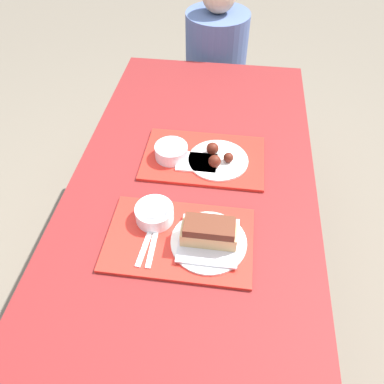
% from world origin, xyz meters
% --- Properties ---
extents(ground_plane, '(12.00, 12.00, 0.00)m').
position_xyz_m(ground_plane, '(0.00, 0.00, 0.00)').
color(ground_plane, '#706656').
extents(picnic_table, '(0.87, 1.87, 0.77)m').
position_xyz_m(picnic_table, '(0.00, 0.00, 0.68)').
color(picnic_table, maroon).
rests_on(picnic_table, ground_plane).
extents(picnic_bench_far, '(0.83, 0.28, 0.45)m').
position_xyz_m(picnic_bench_far, '(0.00, 1.15, 0.38)').
color(picnic_bench_far, maroon).
rests_on(picnic_bench_far, ground_plane).
extents(tray_near, '(0.45, 0.29, 0.01)m').
position_xyz_m(tray_near, '(-0.01, -0.19, 0.78)').
color(tray_near, red).
rests_on(tray_near, picnic_table).
extents(tray_far, '(0.45, 0.29, 0.01)m').
position_xyz_m(tray_far, '(0.03, 0.20, 0.78)').
color(tray_far, red).
rests_on(tray_far, picnic_table).
extents(bowl_coleslaw_near, '(0.12, 0.12, 0.05)m').
position_xyz_m(bowl_coleslaw_near, '(-0.10, -0.12, 0.81)').
color(bowl_coleslaw_near, silver).
rests_on(bowl_coleslaw_near, tray_near).
extents(brisket_sandwich_plate, '(0.23, 0.23, 0.09)m').
position_xyz_m(brisket_sandwich_plate, '(0.08, -0.19, 0.82)').
color(brisket_sandwich_plate, white).
rests_on(brisket_sandwich_plate, tray_near).
extents(plastic_fork_near, '(0.03, 0.17, 0.00)m').
position_xyz_m(plastic_fork_near, '(-0.10, -0.22, 0.79)').
color(plastic_fork_near, white).
rests_on(plastic_fork_near, tray_near).
extents(plastic_knife_near, '(0.02, 0.17, 0.00)m').
position_xyz_m(plastic_knife_near, '(-0.08, -0.22, 0.79)').
color(plastic_knife_near, white).
rests_on(plastic_knife_near, tray_near).
extents(bowl_coleslaw_far, '(0.12, 0.12, 0.05)m').
position_xyz_m(bowl_coleslaw_far, '(-0.09, 0.18, 0.81)').
color(bowl_coleslaw_far, silver).
rests_on(bowl_coleslaw_far, tray_far).
extents(wings_plate_far, '(0.22, 0.22, 0.05)m').
position_xyz_m(wings_plate_far, '(0.08, 0.18, 0.80)').
color(wings_plate_far, white).
rests_on(wings_plate_far, tray_far).
extents(napkin_far, '(0.15, 0.10, 0.01)m').
position_xyz_m(napkin_far, '(0.01, 0.16, 0.79)').
color(napkin_far, white).
rests_on(napkin_far, tray_far).
extents(person_seated_across, '(0.34, 0.34, 0.66)m').
position_xyz_m(person_seated_across, '(-0.01, 1.15, 0.72)').
color(person_seated_across, '#4C6093').
rests_on(person_seated_across, picnic_bench_far).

